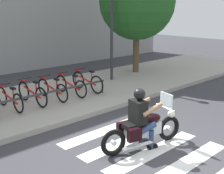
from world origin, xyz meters
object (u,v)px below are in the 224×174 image
at_px(rider, 141,114).
at_px(bike_rack, 41,95).
at_px(bicycle_2, 10,99).
at_px(bicycle_6, 87,82).
at_px(bicycle_4, 52,89).
at_px(bicycle_5, 71,85).
at_px(motorcycle, 143,129).
at_px(bicycle_3, 32,93).
at_px(tree_near_rack, 137,2).
at_px(street_lamp, 112,22).

relative_size(rider, bike_rack, 0.28).
bearing_deg(bicycle_2, bicycle_6, -0.03).
bearing_deg(bicycle_6, bicycle_2, 179.97).
distance_m(bicycle_2, bike_rack, 0.92).
distance_m(bicycle_4, bike_rack, 0.92).
xyz_separation_m(bicycle_2, bicycle_5, (2.20, -0.00, 0.01)).
distance_m(motorcycle, bicycle_6, 4.50).
bearing_deg(bike_rack, bicycle_2, 142.89).
bearing_deg(bicycle_6, bike_rack, -165.87).
bearing_deg(bicycle_5, bicycle_2, 179.99).
distance_m(rider, bicycle_3, 4.19).
relative_size(bicycle_5, tree_near_rack, 0.34).
bearing_deg(motorcycle, bicycle_5, 77.38).
bearing_deg(bicycle_6, bicycle_5, 179.92).
bearing_deg(motorcycle, street_lamp, 54.04).
bearing_deg(bicycle_5, bicycle_6, -0.08).
bearing_deg(rider, bicycle_4, 86.17).
relative_size(bicycle_3, street_lamp, 0.40).
height_order(bicycle_5, bike_rack, bicycle_5).
distance_m(bicycle_3, street_lamp, 4.63).
bearing_deg(bicycle_3, rider, -83.75).
height_order(bicycle_5, tree_near_rack, tree_near_rack).
height_order(rider, bicycle_5, rider).
bearing_deg(street_lamp, motorcycle, -125.96).
distance_m(rider, bicycle_2, 4.34).
distance_m(motorcycle, bicycle_5, 4.28).
height_order(bike_rack, tree_near_rack, tree_near_rack).
bearing_deg(tree_near_rack, bicycle_4, -168.05).
xyz_separation_m(bicycle_6, tree_near_rack, (3.82, 1.12, 2.86)).
relative_size(rider, bicycle_4, 0.84).
relative_size(bicycle_3, bicycle_6, 1.01).
bearing_deg(bicycle_2, motorcycle, -73.16).
bearing_deg(bicycle_2, bicycle_4, -0.01).
xyz_separation_m(street_lamp, tree_near_rack, (1.93, 0.40, 0.81)).
bearing_deg(rider, street_lamp, 53.34).
bearing_deg(street_lamp, bicycle_5, -164.65).
distance_m(bicycle_2, bicycle_4, 1.47).
relative_size(bike_rack, tree_near_rack, 0.98).
relative_size(bicycle_5, street_lamp, 0.41).
distance_m(bicycle_2, tree_near_rack, 7.43).
bearing_deg(bicycle_2, bike_rack, -37.11).
relative_size(bicycle_5, bicycle_6, 1.02).
height_order(rider, bike_rack, rider).
bearing_deg(street_lamp, bicycle_4, -167.90).
xyz_separation_m(bicycle_5, street_lamp, (2.62, 0.72, 2.07)).
height_order(bicycle_2, bicycle_4, bicycle_4).
height_order(bicycle_2, tree_near_rack, tree_near_rack).
distance_m(rider, bicycle_4, 4.18).
distance_m(motorcycle, bicycle_4, 4.18).
height_order(bicycle_3, street_lamp, street_lamp).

